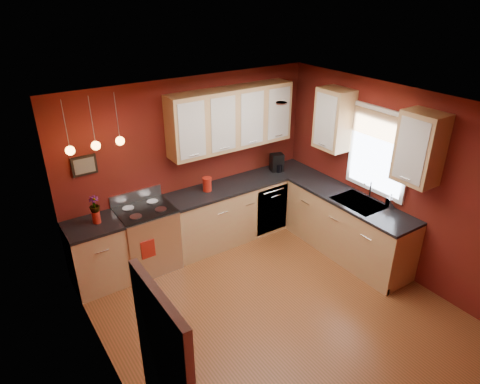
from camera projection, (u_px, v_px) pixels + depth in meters
floor at (275, 311)px, 5.43m from camera, size 4.20×4.20×0.00m
ceiling at (285, 111)px, 4.28m from camera, size 4.00×4.20×0.02m
wall_back at (192, 164)px, 6.42m from camera, size 4.00×0.02×2.60m
wall_front at (450, 338)px, 3.29m from camera, size 4.00×0.02×2.60m
wall_left at (106, 286)px, 3.86m from camera, size 0.02×4.20×2.60m
wall_right at (394, 182)px, 5.86m from camera, size 0.02×4.20×2.60m
base_cabinets_back_left at (97, 256)px, 5.75m from camera, size 0.70×0.60×0.90m
base_cabinets_back_right at (243, 209)px, 6.94m from camera, size 2.54×0.60×0.90m
base_cabinets_right at (347, 227)px, 6.42m from camera, size 0.60×2.10×0.90m
counter_back_left at (92, 226)px, 5.54m from camera, size 0.70×0.62×0.04m
counter_back_right at (243, 183)px, 6.73m from camera, size 2.54×0.62×0.04m
counter_right at (351, 200)px, 6.21m from camera, size 0.62×2.10×0.04m
gas_range at (148, 238)px, 6.10m from camera, size 0.76×0.64×1.11m
dishwasher_front at (272, 210)px, 6.91m from camera, size 0.60×0.02×0.80m
sink at (358, 204)px, 6.10m from camera, size 0.50×0.70×0.33m
window at (379, 149)px, 5.89m from camera, size 0.06×1.02×1.22m
upper_cabinets_back at (231, 119)px, 6.30m from camera, size 2.00×0.35×0.90m
upper_cabinets_right at (373, 132)px, 5.72m from camera, size 0.35×1.95×0.90m
wall_picture at (84, 165)px, 5.47m from camera, size 0.32×0.03×0.26m
pendant_lights at (96, 145)px, 5.12m from camera, size 0.71×0.11×0.66m
red_canister at (207, 184)px, 6.38m from camera, size 0.14×0.14×0.21m
red_vase at (96, 217)px, 5.54m from camera, size 0.10×0.10×0.17m
flowers at (94, 205)px, 5.46m from camera, size 0.15×0.15×0.23m
coffee_maker at (277, 163)px, 7.04m from camera, size 0.24×0.24×0.29m
soap_pump at (391, 200)px, 5.92m from camera, size 0.11×0.12×0.20m
dish_towel at (148, 249)px, 5.77m from camera, size 0.20×0.01×0.27m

